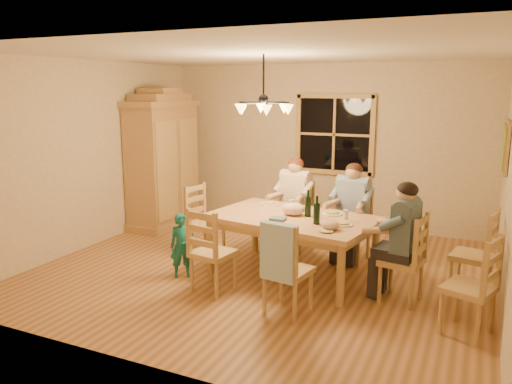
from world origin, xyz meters
The scene contains 33 objects.
floor centered at (0.00, 0.00, 0.00)m, with size 5.50×5.50×0.00m, color brown.
ceiling centered at (0.00, 0.00, 2.70)m, with size 5.50×5.00×0.02m, color white.
wall_back centered at (0.00, 2.50, 1.35)m, with size 5.50×0.02×2.70m, color #C3AA8A.
wall_left centered at (-2.75, 0.00, 1.35)m, with size 0.02×5.00×2.70m, color #C3AA8A.
wall_right centered at (2.75, 0.00, 1.35)m, with size 0.02×5.00×2.70m, color #C3AA8A.
window centered at (0.20, 2.47, 1.55)m, with size 1.30×0.06×1.30m.
painting centered at (2.71, 1.20, 1.60)m, with size 0.06×0.78×0.64m.
chandelier centered at (0.00, 0.00, 2.08)m, with size 0.77×0.68×0.71m.
armoire centered at (-2.42, 1.31, 1.06)m, with size 0.66×1.40×2.30m.
dining_table centered at (0.40, -0.02, 0.66)m, with size 2.16×1.52×0.76m.
chair_far_left centered at (0.06, 0.99, 0.30)m, with size 0.50×0.49×0.99m.
chair_far_right centered at (0.93, 0.84, 0.30)m, with size 0.50×0.49×0.99m.
chair_near_left centered at (-0.24, -0.86, 0.30)m, with size 0.50×0.49×0.99m.
chair_near_right centered at (0.74, -1.02, 0.30)m, with size 0.50×0.49×0.99m.
chair_end_left centered at (-0.96, 0.21, 0.30)m, with size 0.49×0.50×0.99m.
chair_end_right centered at (1.76, -0.24, 0.30)m, with size 0.49×0.50×0.99m.
adult_woman centered at (0.06, 0.99, 0.84)m, with size 0.44×0.48×0.87m.
adult_plaid_man centered at (0.93, 0.84, 0.84)m, with size 0.44×0.48×0.87m.
adult_slate_man centered at (1.76, -0.24, 0.84)m, with size 0.48×0.44×0.87m.
towel centered at (0.70, -1.21, 0.70)m, with size 0.38×0.10×0.58m, color #97B5CD.
wine_bottle_a centered at (0.58, 0.05, 0.93)m, with size 0.08×0.08×0.33m, color black.
wine_bottle_b centered at (0.78, -0.24, 0.93)m, with size 0.08×0.08×0.33m, color black.
plate_woman centered at (-0.09, 0.43, 0.77)m, with size 0.26×0.26×0.02m, color white.
plate_plaid centered at (0.82, 0.28, 0.77)m, with size 0.26×0.26×0.02m, color white.
plate_slate centered at (1.06, -0.16, 0.77)m, with size 0.26×0.26×0.02m, color white.
wine_glass_a centered at (0.28, 0.25, 0.83)m, with size 0.06×0.06×0.14m, color silver.
wine_glass_b centered at (1.06, 0.00, 0.83)m, with size 0.06×0.06×0.14m, color silver.
cap centered at (1.00, -0.41, 0.82)m, with size 0.20×0.20×0.11m, color tan.
napkin centered at (0.31, -0.27, 0.78)m, with size 0.18×0.14×0.03m, color slate.
cloth_bundle centered at (0.39, 0.03, 0.84)m, with size 0.28×0.22×0.15m, color beige.
child centered at (-0.81, -0.64, 0.40)m, with size 0.29×0.19×0.80m, color #186A6C.
chair_spare_front centered at (2.45, -0.76, 0.30)m, with size 0.54×0.55×0.99m.
chair_spare_back centered at (2.45, 0.26, 0.30)m, with size 0.50×0.51×0.99m.
Camera 1 is at (2.46, -5.60, 2.29)m, focal length 35.00 mm.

